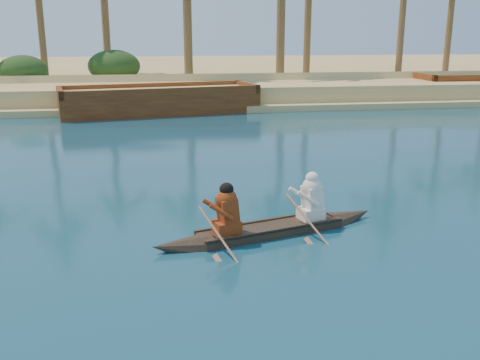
{
  "coord_description": "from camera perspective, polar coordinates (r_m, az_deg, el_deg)",
  "views": [
    {
      "loc": [
        -5.39,
        -7.29,
        4.18
      ],
      "look_at": [
        -3.45,
        4.54,
        0.94
      ],
      "focal_mm": 40.0,
      "sensor_mm": 36.0,
      "label": 1
    }
  ],
  "objects": [
    {
      "name": "barge_mid",
      "position": [
        30.4,
        -8.59,
        8.26
      ],
      "size": [
        11.2,
        5.53,
        1.79
      ],
      "rotation": [
        0.0,
        0.0,
        0.19
      ],
      "color": "brown",
      "rests_on": "ground"
    },
    {
      "name": "canoe",
      "position": [
        11.63,
        3.26,
        -4.46
      ],
      "size": [
        5.33,
        2.16,
        1.47
      ],
      "rotation": [
        0.0,
        0.0,
        0.28
      ],
      "color": "#3B2D20",
      "rests_on": "ground"
    },
    {
      "name": "sandy_embankment",
      "position": [
        54.57,
        -3.73,
        11.27
      ],
      "size": [
        150.0,
        51.0,
        1.5
      ],
      "color": "#D3BE77",
      "rests_on": "ground"
    },
    {
      "name": "shrub_cluster",
      "position": [
        39.28,
        -1.46,
        10.79
      ],
      "size": [
        100.0,
        6.0,
        2.4
      ],
      "primitive_type": null,
      "color": "#1A3814",
      "rests_on": "ground"
    }
  ]
}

